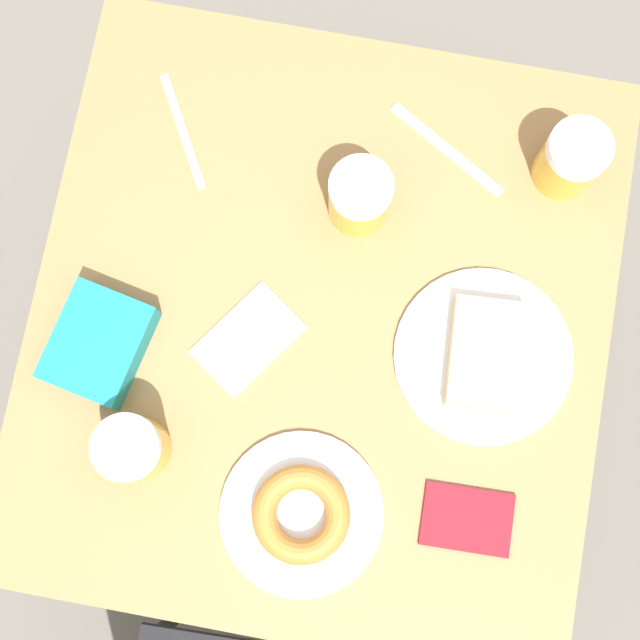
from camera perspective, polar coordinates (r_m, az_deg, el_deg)
ground_plane at (r=1.99m, az=-0.00°, el=-3.41°), size 8.00×8.00×0.00m
table at (r=1.35m, az=-0.00°, el=-0.57°), size 0.84×0.89×0.70m
plate_with_cake at (r=1.29m, az=10.48°, el=-2.24°), size 0.26×0.26×0.04m
plate_with_donut at (r=1.26m, az=-1.20°, el=-12.33°), size 0.23×0.23×0.04m
beer_mug_left at (r=1.34m, az=15.76°, el=9.86°), size 0.09×0.09×0.11m
beer_mug_center at (r=1.27m, az=2.55°, el=7.85°), size 0.09×0.09×0.11m
beer_mug_right at (r=1.24m, az=-11.90°, el=-8.03°), size 0.09×0.09×0.11m
napkin_folded at (r=1.29m, az=-4.63°, el=-1.25°), size 0.16×0.18×0.00m
fork at (r=1.38m, az=-8.77°, el=11.85°), size 0.10×0.17×0.00m
knife at (r=1.37m, az=8.11°, el=10.74°), size 0.19×0.12×0.00m
passport_near_edge at (r=1.29m, az=9.40°, el=-12.47°), size 0.13×0.09×0.01m
blue_pouch at (r=1.30m, az=-13.97°, el=-1.52°), size 0.15×0.17×0.05m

